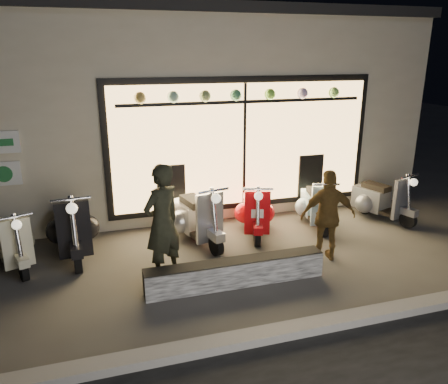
% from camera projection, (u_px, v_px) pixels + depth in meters
% --- Properties ---
extents(ground, '(40.00, 40.00, 0.00)m').
position_uv_depth(ground, '(236.00, 263.00, 7.17)').
color(ground, '#383533').
rests_on(ground, ground).
extents(kerb, '(40.00, 0.25, 0.12)m').
position_uv_depth(kerb, '(288.00, 331.00, 5.33)').
color(kerb, slate).
rests_on(kerb, ground).
extents(shop_building, '(10.20, 6.23, 4.20)m').
position_uv_depth(shop_building, '(175.00, 102.00, 11.07)').
color(shop_building, beige).
rests_on(shop_building, ground).
extents(graffiti_barrier, '(2.70, 0.28, 0.40)m').
position_uv_depth(graffiti_barrier, '(236.00, 272.00, 6.45)').
color(graffiti_barrier, black).
rests_on(graffiti_barrier, ground).
extents(scooter_silver, '(0.72, 1.56, 1.11)m').
position_uv_depth(scooter_silver, '(195.00, 216.00, 7.99)').
color(scooter_silver, black).
rests_on(scooter_silver, ground).
extents(scooter_red, '(0.74, 1.43, 1.02)m').
position_uv_depth(scooter_red, '(255.00, 210.00, 8.38)').
color(scooter_red, black).
rests_on(scooter_red, ground).
extents(scooter_black, '(0.59, 1.63, 1.16)m').
position_uv_depth(scooter_black, '(73.00, 226.00, 7.47)').
color(scooter_black, black).
rests_on(scooter_black, ground).
extents(scooter_cream, '(0.74, 1.37, 0.98)m').
position_uv_depth(scooter_cream, '(11.00, 241.00, 7.06)').
color(scooter_cream, black).
rests_on(scooter_cream, ground).
extents(scooter_blue, '(0.66, 1.37, 0.98)m').
position_uv_depth(scooter_blue, '(316.00, 204.00, 8.78)').
color(scooter_blue, black).
rests_on(scooter_blue, ground).
extents(scooter_grey, '(0.76, 1.41, 1.01)m').
position_uv_depth(scooter_grey, '(377.00, 199.00, 9.07)').
color(scooter_grey, black).
rests_on(scooter_grey, ground).
extents(man, '(0.78, 0.72, 1.80)m').
position_uv_depth(man, '(162.00, 223.00, 6.46)').
color(man, black).
rests_on(man, ground).
extents(woman, '(0.96, 0.56, 1.54)m').
position_uv_depth(woman, '(328.00, 216.00, 7.10)').
color(woman, brown).
rests_on(woman, ground).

